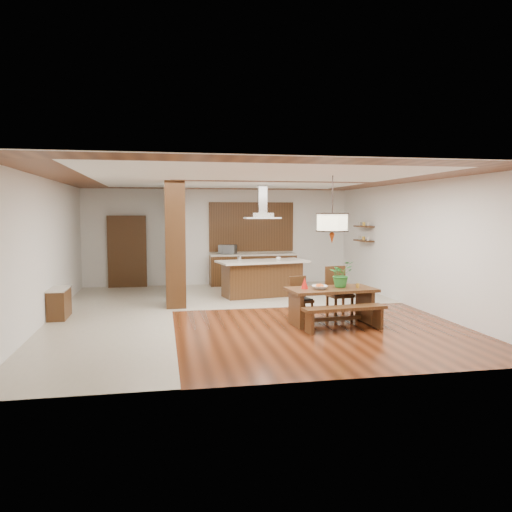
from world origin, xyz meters
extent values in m
plane|color=#3D190B|center=(0.00, 0.00, 0.00)|extent=(9.00, 9.00, 0.00)
cube|color=white|center=(0.00, 0.00, 2.90)|extent=(8.00, 9.00, 0.04)
cube|color=silver|center=(0.00, 4.50, 1.45)|extent=(8.00, 0.04, 2.90)
cube|color=silver|center=(0.00, -4.50, 1.45)|extent=(8.00, 0.04, 2.90)
cube|color=silver|center=(-4.00, 0.00, 1.45)|extent=(0.04, 9.00, 2.90)
cube|color=silver|center=(4.00, 0.00, 1.45)|extent=(0.04, 9.00, 2.90)
cube|color=#B9AF9A|center=(-2.75, 0.00, 0.01)|extent=(2.50, 9.00, 0.01)
cube|color=#B9AF9A|center=(1.25, 2.50, 0.01)|extent=(5.50, 4.00, 0.01)
cube|color=#432110|center=(0.00, 0.00, 2.88)|extent=(8.00, 9.00, 0.02)
cube|color=#301C0D|center=(-1.40, 1.20, 1.45)|extent=(0.45, 1.00, 2.90)
cube|color=silver|center=(-1.40, 3.30, 1.45)|extent=(0.18, 2.40, 2.90)
cube|color=#301C0D|center=(-3.81, 0.20, 0.32)|extent=(0.37, 0.88, 0.63)
cube|color=#301C0D|center=(-2.70, 4.40, 1.05)|extent=(1.10, 0.20, 2.10)
cube|color=#301C0D|center=(1.00, 4.20, 0.45)|extent=(2.60, 0.60, 0.90)
cube|color=beige|center=(1.00, 4.20, 0.92)|extent=(2.60, 0.62, 0.05)
cube|color=#A46731|center=(1.00, 4.46, 1.75)|extent=(2.60, 0.08, 1.50)
cube|color=#301C0D|center=(3.87, 2.60, 1.40)|extent=(0.26, 0.90, 0.04)
cube|color=#301C0D|center=(3.87, 2.60, 1.80)|extent=(0.26, 0.90, 0.04)
cube|color=#301C0D|center=(1.56, -1.31, 0.68)|extent=(1.76, 0.99, 0.06)
cube|color=#301C0D|center=(0.82, -1.37, 0.33)|extent=(0.13, 0.68, 0.65)
cube|color=#301C0D|center=(2.29, -1.25, 0.33)|extent=(0.13, 0.68, 0.65)
imported|color=#236925|center=(1.79, -1.22, 0.97)|extent=(0.59, 0.56, 0.52)
imported|color=beige|center=(1.29, -1.41, 0.74)|extent=(0.35, 0.35, 0.07)
cone|color=#AF140C|center=(1.02, -1.29, 0.82)|extent=(0.18, 0.18, 0.22)
cylinder|color=gold|center=(2.08, -1.37, 0.75)|extent=(0.07, 0.07, 0.09)
cube|color=#301C0D|center=(0.86, 2.08, 0.45)|extent=(2.10, 1.10, 0.90)
cube|color=beige|center=(0.86, 2.03, 0.92)|extent=(2.44, 1.40, 0.05)
imported|color=silver|center=(1.27, 1.98, 1.00)|extent=(0.14, 0.14, 0.09)
imported|color=#B8BBBF|center=(0.23, 4.22, 1.09)|extent=(0.59, 0.51, 0.27)
camera|label=1|loc=(-1.70, -10.56, 2.19)|focal=35.00mm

